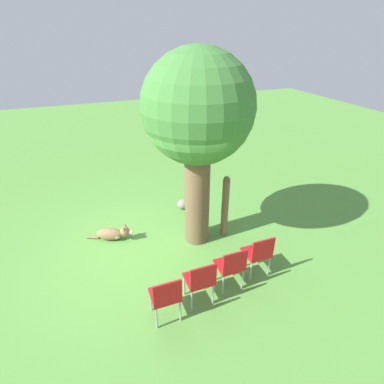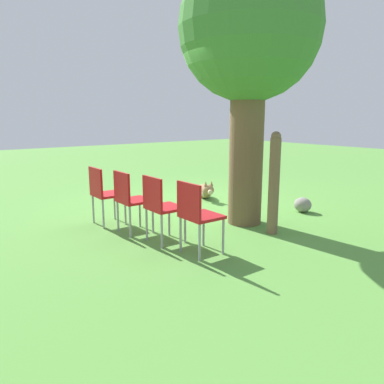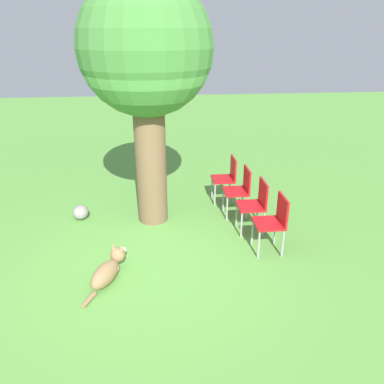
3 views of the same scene
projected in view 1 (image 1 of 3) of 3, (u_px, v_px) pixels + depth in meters
The scene contains 9 objects.
ground_plane at pixel (147, 249), 6.29m from camera, with size 30.00×30.00×0.00m, color #56933D.
oak_tree at pixel (198, 114), 5.32m from camera, with size 2.05×2.05×3.88m.
dog at pixel (113, 234), 6.52m from camera, with size 0.54×0.97×0.40m.
fence_post at pixel (225, 206), 6.43m from camera, with size 0.15×0.15×1.44m.
red_chair_0 at pixel (166, 296), 4.54m from camera, with size 0.42×0.44×0.89m.
red_chair_1 at pixel (201, 279), 4.83m from camera, with size 0.42×0.44×0.89m.
red_chair_2 at pixel (231, 265), 5.12m from camera, with size 0.42×0.44×0.89m.
red_chair_3 at pixel (259, 253), 5.41m from camera, with size 0.42×0.44×0.89m.
garden_rock at pixel (183, 204), 7.67m from camera, with size 0.28×0.31×0.26m.
Camera 1 is at (4.95, -0.90, 4.08)m, focal length 28.00 mm.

